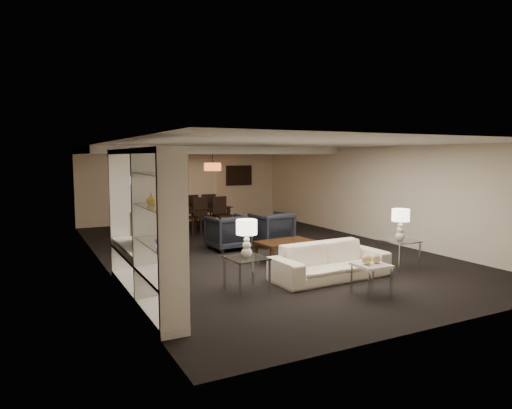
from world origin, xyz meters
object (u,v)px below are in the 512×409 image
at_px(armchair_left, 228,232).
at_px(chair_nl, 184,217).
at_px(side_table_right, 399,254).
at_px(television, 134,227).
at_px(coffee_table, 285,251).
at_px(table_lamp_left, 247,239).
at_px(floor_speaker, 177,255).
at_px(chair_fm, 189,211).
at_px(sofa, 330,261).
at_px(chair_fl, 170,212).
at_px(floor_lamp, 131,204).
at_px(pendant_light, 213,167).
at_px(armchair_right, 271,229).
at_px(vase_blue, 162,239).
at_px(chair_nm, 204,216).
at_px(chair_fr, 207,210).
at_px(chair_nr, 223,215).
at_px(side_table_left, 247,274).
at_px(table_lamp_right, 400,225).
at_px(dining_table, 196,219).
at_px(marble_table, 371,279).

distance_m(armchair_left, chair_nl, 2.43).
relative_size(side_table_right, television, 0.57).
distance_m(coffee_table, table_lamp_left, 2.43).
height_order(floor_speaker, chair_fm, floor_speaker).
relative_size(sofa, chair_fl, 2.12).
bearing_deg(chair_nl, coffee_table, -83.76).
bearing_deg(chair_fl, floor_lamp, 1.44).
distance_m(pendant_light, armchair_right, 3.46).
distance_m(vase_blue, chair_nm, 7.27).
distance_m(coffee_table, armchair_left, 1.81).
bearing_deg(armchair_left, chair_fr, -107.18).
xyz_separation_m(chair_nl, chair_nr, (1.20, 0.00, 0.00)).
relative_size(sofa, side_table_right, 3.64).
xyz_separation_m(side_table_left, chair_fl, (0.79, 7.00, 0.24)).
height_order(table_lamp_right, floor_speaker, table_lamp_right).
distance_m(table_lamp_left, dining_table, 6.53).
relative_size(coffee_table, chair_nr, 1.17).
relative_size(side_table_left, vase_blue, 3.37).
bearing_deg(chair_nl, sofa, -87.21).
relative_size(side_table_right, chair_nl, 0.58).
height_order(chair_nl, chair_fl, same).
bearing_deg(floor_speaker, chair_nr, 66.43).
distance_m(pendant_light, side_table_left, 6.88).
xyz_separation_m(coffee_table, armchair_left, (-0.60, 1.70, 0.19)).
height_order(table_lamp_left, chair_nr, table_lamp_left).
relative_size(chair_fr, floor_lamp, 0.64).
xyz_separation_m(armchair_right, chair_nl, (-1.51, 2.40, 0.11)).
bearing_deg(side_table_left, floor_speaker, 139.31).
height_order(armchair_right, table_lamp_right, table_lamp_right).
distance_m(armchair_left, armchair_right, 1.20).
height_order(coffee_table, side_table_right, side_table_right).
distance_m(armchair_right, side_table_left, 4.02).
bearing_deg(chair_nr, side_table_right, -80.73).
bearing_deg(coffee_table, vase_blue, -143.67).
bearing_deg(side_table_right, table_lamp_left, 180.00).
height_order(coffee_table, armchair_right, armchair_right).
bearing_deg(coffee_table, armchair_left, 109.44).
bearing_deg(armchair_left, pendant_light, -109.22).
bearing_deg(floor_lamp, table_lamp_left, -86.44).
bearing_deg(coffee_table, chair_fl, 99.61).
relative_size(sofa, chair_fr, 2.12).
bearing_deg(chair_nr, marble_table, -97.06).
relative_size(side_table_left, chair_nm, 0.58).
xyz_separation_m(sofa, coffee_table, (-0.00, 1.60, -0.11)).
relative_size(vase_blue, chair_fl, 0.17).
bearing_deg(side_table_right, coffee_table, 136.74).
relative_size(coffee_table, armchair_right, 1.34).
xyz_separation_m(vase_blue, floor_speaker, (0.72, 1.67, -0.61)).
distance_m(table_lamp_left, table_lamp_right, 3.40).
bearing_deg(table_lamp_right, sofa, 180.00).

